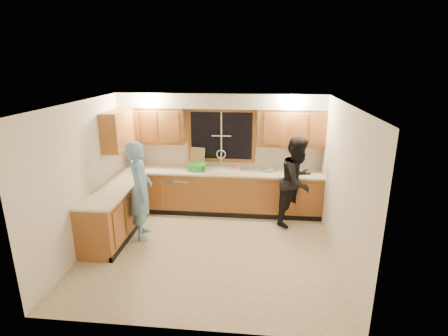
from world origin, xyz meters
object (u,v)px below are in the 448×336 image
object	(u,v)px
dish_crate	(199,167)
soap_bottle	(239,166)
sink	(220,173)
stove	(102,226)
dishwasher	(181,192)
knife_block	(139,162)
man	(140,190)
woman	(297,181)
bowl	(269,170)

from	to	relation	value
dish_crate	soap_bottle	size ratio (longest dim) A/B	1.90
sink	stove	bearing A→B (deg)	-134.61
sink	dishwasher	xyz separation A→B (m)	(-0.85, -0.01, -0.45)
dish_crate	soap_bottle	world-z (taller)	soap_bottle
sink	soap_bottle	world-z (taller)	sink
stove	knife_block	size ratio (longest dim) A/B	3.97
dishwasher	soap_bottle	xyz separation A→B (m)	(1.24, 0.07, 0.59)
stove	dish_crate	world-z (taller)	dish_crate
dishwasher	sink	bearing A→B (deg)	0.99
sink	dishwasher	bearing A→B (deg)	-179.01
man	soap_bottle	size ratio (longest dim) A/B	10.59
sink	dish_crate	xyz separation A→B (m)	(-0.44, -0.06, 0.13)
woman	knife_block	xyz separation A→B (m)	(-3.31, 0.48, 0.16)
dish_crate	soap_bottle	xyz separation A→B (m)	(0.83, 0.12, 0.01)
man	bowl	size ratio (longest dim) A/B	8.84
bowl	dish_crate	bearing A→B (deg)	-176.52
dishwasher	man	xyz separation A→B (m)	(-0.44, -1.23, 0.49)
dishwasher	bowl	xyz separation A→B (m)	(1.87, 0.04, 0.53)
woman	soap_bottle	distance (m)	1.26
stove	bowl	size ratio (longest dim) A/B	4.43
sink	man	xyz separation A→B (m)	(-1.29, -1.25, 0.03)
man	knife_block	size ratio (longest dim) A/B	7.92
man	woman	distance (m)	2.97
stove	woman	world-z (taller)	woman
woman	stove	bearing A→B (deg)	149.49
man	knife_block	world-z (taller)	man
dish_crate	sink	bearing A→B (deg)	8.19
sink	dish_crate	bearing A→B (deg)	-171.81
bowl	stove	bearing A→B (deg)	-146.71
dish_crate	stove	bearing A→B (deg)	-127.64
knife_block	bowl	distance (m)	2.77
dish_crate	knife_block	bearing A→B (deg)	173.78
sink	soap_bottle	bearing A→B (deg)	8.58
dishwasher	dish_crate	distance (m)	0.72
man	woman	size ratio (longest dim) A/B	1.02
woman	knife_block	size ratio (longest dim) A/B	7.74
knife_block	soap_bottle	size ratio (longest dim) A/B	1.34
knife_block	sink	bearing A→B (deg)	-3.46
sink	knife_block	xyz separation A→B (m)	(-1.75, 0.08, 0.17)
woman	dish_crate	size ratio (longest dim) A/B	5.43
stove	woman	xyz separation A→B (m)	(3.35, 1.42, 0.43)
sink	dish_crate	world-z (taller)	sink
dishwasher	stove	distance (m)	2.04
knife_block	dish_crate	xyz separation A→B (m)	(1.31, -0.14, -0.04)
soap_bottle	woman	bearing A→B (deg)	-21.50
woman	dish_crate	bearing A→B (deg)	116.90
sink	woman	distance (m)	1.61
woman	soap_bottle	size ratio (longest dim) A/B	10.35
dishwasher	bowl	size ratio (longest dim) A/B	4.04
woman	man	bearing A→B (deg)	143.09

